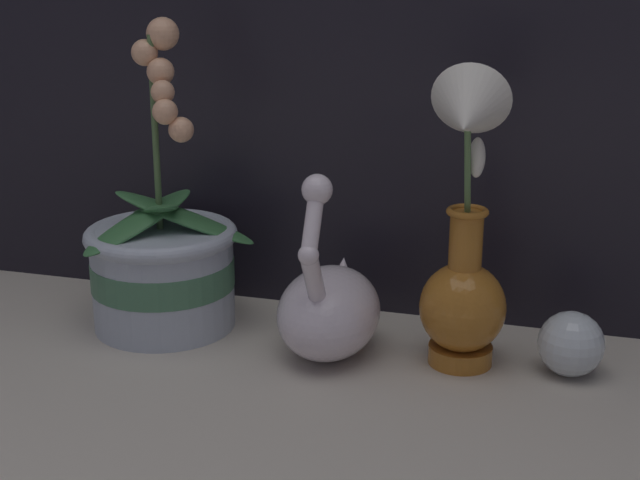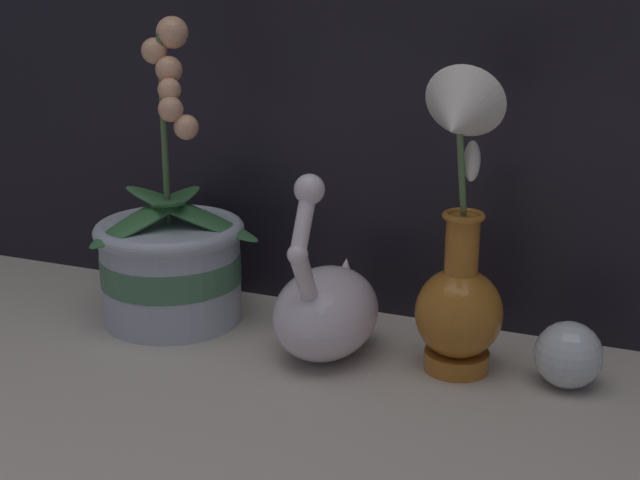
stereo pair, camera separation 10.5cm
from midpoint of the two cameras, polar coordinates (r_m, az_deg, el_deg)
name	(u,v)px [view 2 (the right image)]	position (r m, az deg, el deg)	size (l,w,h in m)	color
ground_plane	(301,388)	(0.99, 1.84, -9.52)	(2.80, 2.80, 0.00)	#BCB2A3
orchid_potted_plant	(171,257)	(1.15, -6.95, -1.16)	(0.22, 0.21, 0.38)	#B2BCCC
swan_figurine	(327,306)	(1.05, 3.33, -4.33)	(0.12, 0.19, 0.23)	white
blue_vase	(459,265)	(0.99, 11.90, -1.61)	(0.10, 0.14, 0.35)	#B26B23
glass_sphere	(568,355)	(1.03, 18.49, -7.05)	(0.07, 0.07, 0.07)	silver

